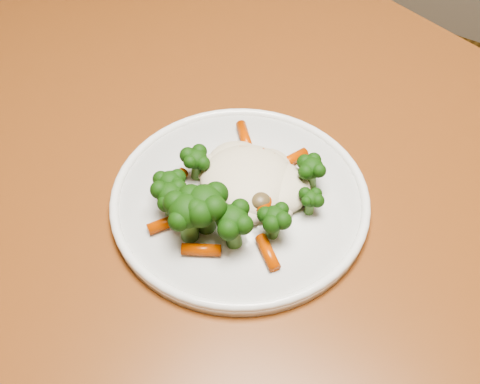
% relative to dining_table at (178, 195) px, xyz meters
% --- Properties ---
extents(dining_table, '(1.51, 1.22, 0.75)m').
position_rel_dining_table_xyz_m(dining_table, '(0.00, 0.00, 0.00)').
color(dining_table, brown).
rests_on(dining_table, ground).
extents(plate, '(0.28, 0.28, 0.01)m').
position_rel_dining_table_xyz_m(plate, '(0.11, -0.03, 0.09)').
color(plate, white).
rests_on(plate, dining_table).
extents(meal, '(0.17, 0.20, 0.05)m').
position_rel_dining_table_xyz_m(meal, '(0.11, -0.05, 0.12)').
color(meal, beige).
rests_on(meal, plate).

